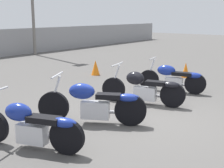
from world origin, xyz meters
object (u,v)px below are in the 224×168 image
(motorcycle_slot_0, at_px, (31,126))
(motorcycle_slot_1, at_px, (93,103))
(traffic_cone_far, at_px, (96,68))
(motorcycle_slot_2, at_px, (144,88))
(motorcycle_slot_3, at_px, (173,78))
(traffic_cone_near, at_px, (186,70))

(motorcycle_slot_0, height_order, motorcycle_slot_1, motorcycle_slot_1)
(motorcycle_slot_0, bearing_deg, traffic_cone_far, 12.17)
(motorcycle_slot_0, xyz_separation_m, motorcycle_slot_2, (3.40, -0.09, 0.01))
(motorcycle_slot_2, xyz_separation_m, motorcycle_slot_3, (1.59, -0.01, -0.01))
(motorcycle_slot_1, bearing_deg, motorcycle_slot_3, -29.82)
(motorcycle_slot_1, height_order, traffic_cone_near, motorcycle_slot_1)
(motorcycle_slot_1, relative_size, motorcycle_slot_2, 0.96)
(motorcycle_slot_0, relative_size, traffic_cone_far, 3.50)
(motorcycle_slot_2, bearing_deg, traffic_cone_near, -4.95)
(motorcycle_slot_0, height_order, traffic_cone_near, motorcycle_slot_0)
(motorcycle_slot_3, bearing_deg, motorcycle_slot_1, 166.04)
(motorcycle_slot_3, height_order, traffic_cone_near, motorcycle_slot_3)
(motorcycle_slot_1, bearing_deg, motorcycle_slot_0, 150.78)
(motorcycle_slot_0, relative_size, motorcycle_slot_1, 0.96)
(traffic_cone_near, bearing_deg, motorcycle_slot_0, -175.92)
(traffic_cone_far, bearing_deg, traffic_cone_near, -60.86)
(motorcycle_slot_3, height_order, traffic_cone_far, motorcycle_slot_3)
(motorcycle_slot_2, bearing_deg, motorcycle_slot_0, 164.70)
(motorcycle_slot_3, distance_m, traffic_cone_near, 2.34)
(motorcycle_slot_3, relative_size, traffic_cone_far, 3.49)
(traffic_cone_far, bearing_deg, motorcycle_slot_2, -123.15)
(motorcycle_slot_2, height_order, traffic_cone_far, motorcycle_slot_2)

